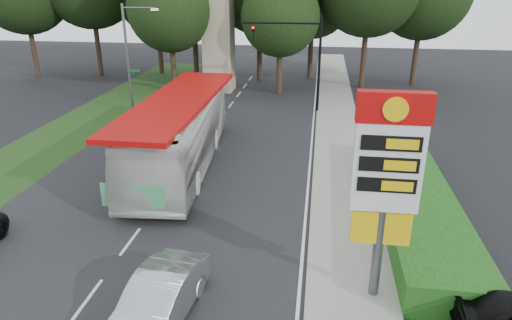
# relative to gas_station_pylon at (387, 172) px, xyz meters

# --- Properties ---
(ground) EXTENTS (120.00, 120.00, 0.00)m
(ground) POSITION_rel_gas_station_pylon_xyz_m (-9.20, -1.99, -4.45)
(ground) COLOR black
(ground) RESTS_ON ground
(road_surface) EXTENTS (14.00, 80.00, 0.02)m
(road_surface) POSITION_rel_gas_station_pylon_xyz_m (-9.20, 10.01, -4.44)
(road_surface) COLOR black
(road_surface) RESTS_ON ground
(sidewalk_right) EXTENTS (3.00, 80.00, 0.12)m
(sidewalk_right) POSITION_rel_gas_station_pylon_xyz_m (-0.70, 10.01, -4.39)
(sidewalk_right) COLOR gray
(sidewalk_right) RESTS_ON ground
(grass_verge_left) EXTENTS (5.00, 50.00, 0.02)m
(grass_verge_left) POSITION_rel_gas_station_pylon_xyz_m (-18.70, 16.01, -4.44)
(grass_verge_left) COLOR #193814
(grass_verge_left) RESTS_ON ground
(hedge) EXTENTS (3.00, 14.00, 1.20)m
(hedge) POSITION_rel_gas_station_pylon_xyz_m (2.30, 6.01, -3.85)
(hedge) COLOR #144612
(hedge) RESTS_ON ground
(gas_station_pylon) EXTENTS (2.10, 0.45, 6.85)m
(gas_station_pylon) POSITION_rel_gas_station_pylon_xyz_m (0.00, 0.00, 0.00)
(gas_station_pylon) COLOR #59595E
(gas_station_pylon) RESTS_ON ground
(traffic_signal_mast) EXTENTS (6.10, 0.35, 7.20)m
(traffic_signal_mast) POSITION_rel_gas_station_pylon_xyz_m (-3.52, 22.00, 0.22)
(traffic_signal_mast) COLOR black
(traffic_signal_mast) RESTS_ON ground
(streetlight_signs) EXTENTS (2.75, 0.98, 8.00)m
(streetlight_signs) POSITION_rel_gas_station_pylon_xyz_m (-16.19, 20.01, -0.01)
(streetlight_signs) COLOR #59595E
(streetlight_signs) RESTS_ON ground
(monument) EXTENTS (3.00, 3.00, 10.05)m
(monument) POSITION_rel_gas_station_pylon_xyz_m (-11.20, 28.01, 0.66)
(monument) COLOR tan
(monument) RESTS_ON ground
(transit_bus) EXTENTS (4.33, 13.96, 3.83)m
(transit_bus) POSITION_rel_gas_station_pylon_xyz_m (-9.46, 9.99, -2.53)
(transit_bus) COLOR silver
(transit_bus) RESTS_ON ground
(sedan_silver) EXTENTS (2.18, 4.82, 1.53)m
(sedan_silver) POSITION_rel_gas_station_pylon_xyz_m (-6.54, -2.14, -3.68)
(sedan_silver) COLOR #A2A5A9
(sedan_silver) RESTS_ON ground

